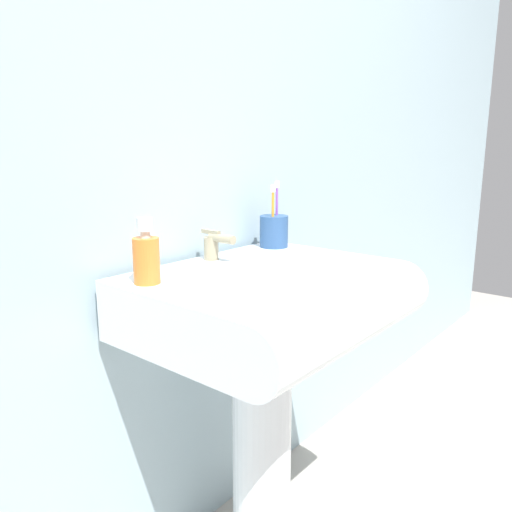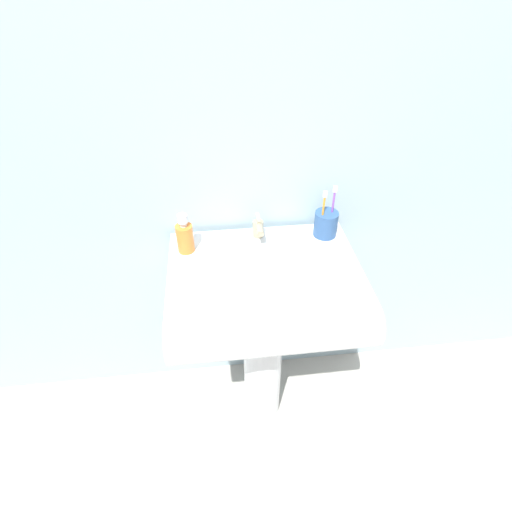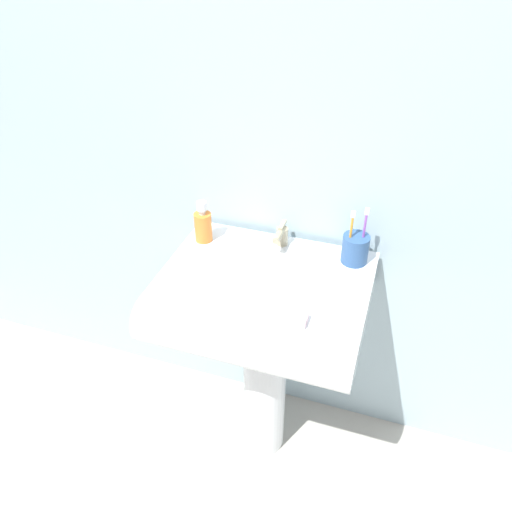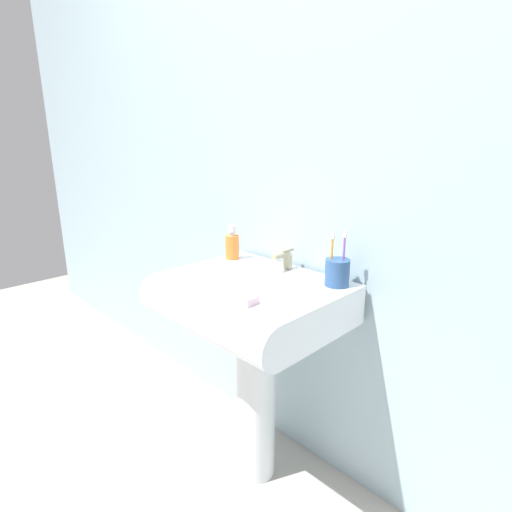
{
  "view_description": "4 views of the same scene",
  "coord_description": "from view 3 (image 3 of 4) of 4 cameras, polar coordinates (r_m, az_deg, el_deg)",
  "views": [
    {
      "loc": [
        -0.86,
        -0.7,
        1.07
      ],
      "look_at": [
        -0.01,
        0.01,
        0.83
      ],
      "focal_mm": 35.0,
      "sensor_mm": 36.0,
      "label": 1
    },
    {
      "loc": [
        -0.14,
        -0.95,
        1.59
      ],
      "look_at": [
        -0.03,
        -0.01,
        0.84
      ],
      "focal_mm": 28.0,
      "sensor_mm": 36.0,
      "label": 2
    },
    {
      "loc": [
        0.33,
        -1.09,
        1.68
      ],
      "look_at": [
        -0.04,
        0.02,
        0.84
      ],
      "focal_mm": 35.0,
      "sensor_mm": 36.0,
      "label": 3
    },
    {
      "loc": [
        0.91,
        -0.91,
        1.25
      ],
      "look_at": [
        -0.02,
        0.02,
        0.87
      ],
      "focal_mm": 28.0,
      "sensor_mm": 36.0,
      "label": 4
    }
  ],
  "objects": [
    {
      "name": "sink_pedestal",
      "position": [
        1.77,
        1.01,
        -14.12
      ],
      "size": [
        0.15,
        0.15,
        0.66
      ],
      "primitive_type": "cylinder",
      "color": "white",
      "rests_on": "ground"
    },
    {
      "name": "ground_plane",
      "position": [
        2.03,
        0.91,
        -20.16
      ],
      "size": [
        6.0,
        6.0,
        0.0
      ],
      "primitive_type": "plane",
      "color": "#ADA89E",
      "rests_on": "ground"
    },
    {
      "name": "wall_back",
      "position": [
        1.47,
        4.5,
        16.45
      ],
      "size": [
        5.0,
        0.05,
        2.4
      ],
      "primitive_type": "cube",
      "color": "#9EB7C1",
      "rests_on": "ground"
    },
    {
      "name": "bar_soap",
      "position": [
        1.29,
        4.2,
        -7.06
      ],
      "size": [
        0.07,
        0.05,
        0.02
      ],
      "primitive_type": "cube",
      "color": "silver",
      "rests_on": "sink_basin"
    },
    {
      "name": "soap_bottle",
      "position": [
        1.57,
        -6.07,
        3.55
      ],
      "size": [
        0.05,
        0.05,
        0.14
      ],
      "color": "orange",
      "rests_on": "sink_basin"
    },
    {
      "name": "faucet",
      "position": [
        1.54,
        2.75,
        2.42
      ],
      "size": [
        0.04,
        0.1,
        0.07
      ],
      "color": "tan",
      "rests_on": "sink_basin"
    },
    {
      "name": "toothbrush_cup",
      "position": [
        1.49,
        11.27,
        0.86
      ],
      "size": [
        0.08,
        0.08,
        0.18
      ],
      "color": "#2D5184",
      "rests_on": "sink_basin"
    },
    {
      "name": "sink_basin",
      "position": [
        1.45,
        0.56,
        -5.37
      ],
      "size": [
        0.6,
        0.49,
        0.13
      ],
      "color": "white",
      "rests_on": "sink_pedestal"
    }
  ]
}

